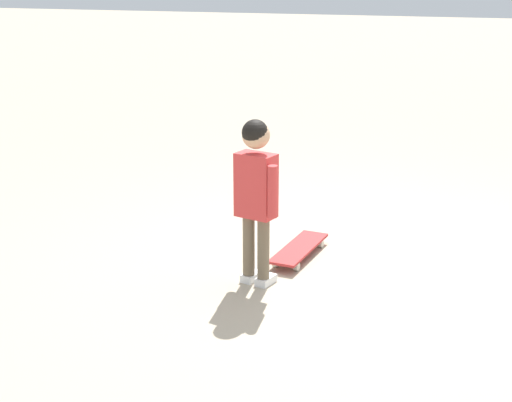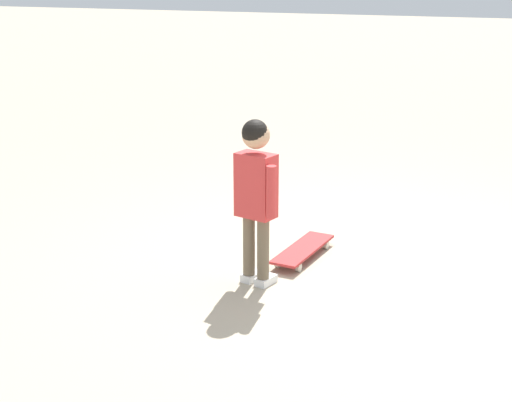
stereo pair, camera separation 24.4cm
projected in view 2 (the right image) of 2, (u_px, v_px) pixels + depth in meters
The scene contains 3 objects.
ground_plane at pixel (366, 269), 5.09m from camera, with size 50.00×50.00×0.00m, color tan.
child_person at pixel (256, 184), 4.66m from camera, with size 0.30×0.32×1.06m.
skateboard at pixel (303, 250), 5.26m from camera, with size 0.69×0.27×0.07m.
Camera 2 is at (-4.67, -1.00, 1.95)m, focal length 53.63 mm.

